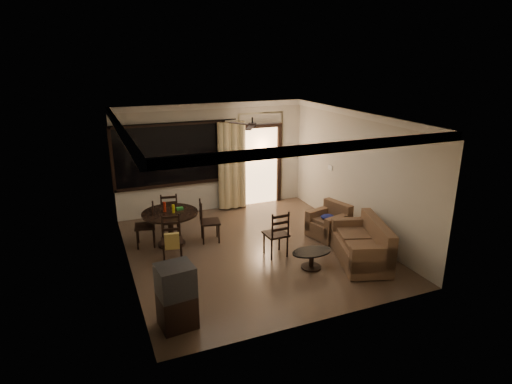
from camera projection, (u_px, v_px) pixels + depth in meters
name	position (u px, v px, depth m)	size (l,w,h in m)	color
ground	(253.00, 250.00, 9.07)	(5.50, 5.50, 0.00)	#7F6651
room_shell	(248.00, 147.00, 10.28)	(5.50, 6.70, 5.50)	beige
dining_table	(170.00, 219.00, 9.15)	(1.19, 1.19, 0.96)	black
dining_chair_west	(146.00, 233.00, 9.19)	(0.49, 0.49, 0.95)	black
dining_chair_east	(210.00, 229.00, 9.42)	(0.49, 0.49, 0.95)	black
dining_chair_south	(172.00, 248.00, 8.44)	(0.49, 0.53, 0.95)	black
dining_chair_north	(170.00, 219.00, 9.98)	(0.49, 0.49, 0.95)	black
tv_cabinet	(176.00, 296.00, 6.39)	(0.58, 0.53, 1.01)	black
sofa	(364.00, 246.00, 8.44)	(1.28, 1.74, 0.83)	#44261F
armchair	(330.00, 223.00, 9.64)	(0.91, 0.91, 0.76)	#44261F
coffee_table	(312.00, 257.00, 8.24)	(0.80, 0.48, 0.35)	black
side_chair	(276.00, 242.00, 8.73)	(0.46, 0.46, 0.99)	black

